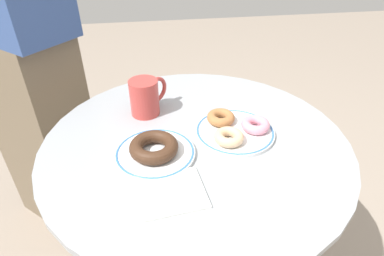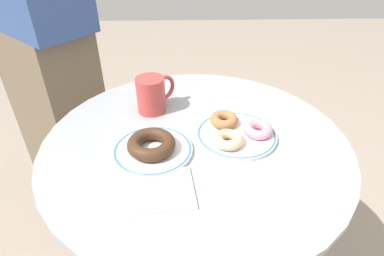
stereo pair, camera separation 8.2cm
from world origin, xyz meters
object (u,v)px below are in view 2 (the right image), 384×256
plate_left (153,150)px  coffee_mug (152,94)px  paper_napkin (162,190)px  person_figure (38,34)px  plate_right (236,135)px  donut_glazed (228,140)px  donut_cinnamon (224,120)px  donut_chocolate (151,144)px  donut_pink_frosted (258,129)px  cafe_table (195,194)px

plate_left → coffee_mug: size_ratio=1.76×
paper_napkin → person_figure: size_ratio=0.08×
plate_right → donut_glazed: (-0.03, -0.05, 0.02)m
donut_cinnamon → donut_chocolate: bearing=-150.2°
person_figure → plate_left: bearing=-50.2°
donut_cinnamon → person_figure: size_ratio=0.04×
donut_pink_frosted → donut_glazed: 0.09m
donut_chocolate → donut_cinnamon: bearing=29.8°
plate_left → donut_pink_frosted: donut_pink_frosted is taller
donut_cinnamon → person_figure: person_figure is taller
plate_left → person_figure: person_figure is taller
cafe_table → paper_napkin: (-0.08, -0.18, 0.21)m
plate_right → person_figure: size_ratio=0.12×
plate_left → donut_chocolate: (-0.00, -0.00, 0.02)m
paper_napkin → person_figure: 0.82m
cafe_table → donut_chocolate: size_ratio=6.73×
donut_chocolate → person_figure: size_ratio=0.07×
plate_left → donut_cinnamon: donut_cinnamon is taller
donut_chocolate → paper_napkin: size_ratio=0.87×
donut_pink_frosted → person_figure: size_ratio=0.04×
person_figure → donut_chocolate: bearing=-50.5°
donut_pink_frosted → coffee_mug: bearing=152.9°
plate_left → donut_cinnamon: 0.21m
cafe_table → donut_pink_frosted: (0.16, 0.01, 0.23)m
coffee_mug → person_figure: bearing=142.6°
plate_right → coffee_mug: 0.27m
cafe_table → coffee_mug: 0.32m
cafe_table → donut_chocolate: donut_chocolate is taller
plate_left → donut_chocolate: 0.02m
donut_chocolate → donut_pink_frosted: donut_chocolate is taller
plate_left → coffee_mug: bearing=93.8°
plate_left → coffee_mug: 0.21m
donut_pink_frosted → coffee_mug: size_ratio=0.69×
paper_napkin → donut_cinnamon: bearing=56.3°
donut_chocolate → donut_cinnamon: (0.19, 0.11, -0.00)m
cafe_table → plate_right: (0.11, 0.01, 0.21)m
donut_pink_frosted → plate_left: bearing=-168.4°
plate_left → donut_glazed: 0.19m
donut_cinnamon → donut_pink_frosted: bearing=-30.5°
donut_pink_frosted → donut_glazed: (-0.08, -0.04, 0.00)m
donut_pink_frosted → person_figure: (-0.71, 0.47, 0.10)m
donut_pink_frosted → person_figure: 0.86m
cafe_table → person_figure: 0.80m
cafe_table → paper_napkin: paper_napkin is taller
donut_cinnamon → plate_right: bearing=-57.5°
plate_right → paper_napkin: 0.27m
donut_chocolate → paper_napkin: 0.14m
cafe_table → plate_left: bearing=-156.3°
donut_pink_frosted → donut_cinnamon: same height
coffee_mug → person_figure: person_figure is taller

